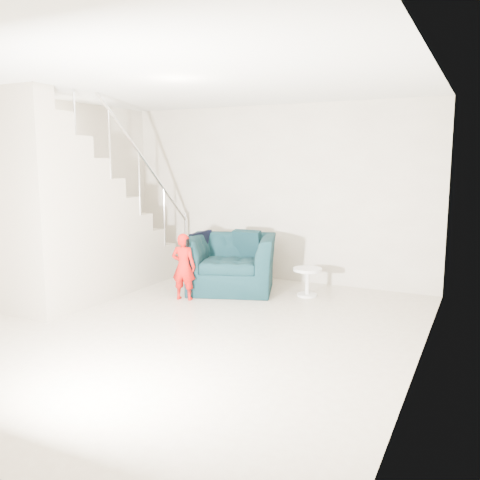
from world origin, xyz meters
name	(u,v)px	position (x,y,z in m)	size (l,w,h in m)	color
floor	(180,329)	(0.00, 0.00, 0.00)	(5.50, 5.50, 0.00)	tan
ceiling	(176,78)	(0.00, 0.00, 2.70)	(5.50, 5.50, 0.00)	silver
back_wall	(275,194)	(0.00, 2.75, 1.35)	(5.00, 5.00, 0.00)	#A79988
left_wall	(15,201)	(-2.50, 0.00, 1.35)	(5.50, 5.50, 0.00)	#A79988
right_wall	(424,221)	(2.50, 0.00, 1.35)	(5.50, 5.50, 0.00)	#A79988
armchair	(231,263)	(-0.29, 1.81, 0.40)	(1.23, 1.07, 0.80)	black
toddler	(184,267)	(-0.63, 1.07, 0.45)	(0.33, 0.22, 0.91)	#920F04
side_table	(307,277)	(0.81, 1.97, 0.27)	(0.39, 0.39, 0.39)	silver
staircase	(77,229)	(-2.00, 0.55, 0.95)	(1.02, 3.03, 3.62)	#ADA089
cushion	(248,244)	(-0.19, 2.15, 0.64)	(0.43, 0.12, 0.40)	black
throw	(201,253)	(-0.80, 1.81, 0.50)	(0.06, 0.57, 0.64)	black
phone	(187,243)	(-0.55, 1.04, 0.79)	(0.02, 0.05, 0.10)	black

